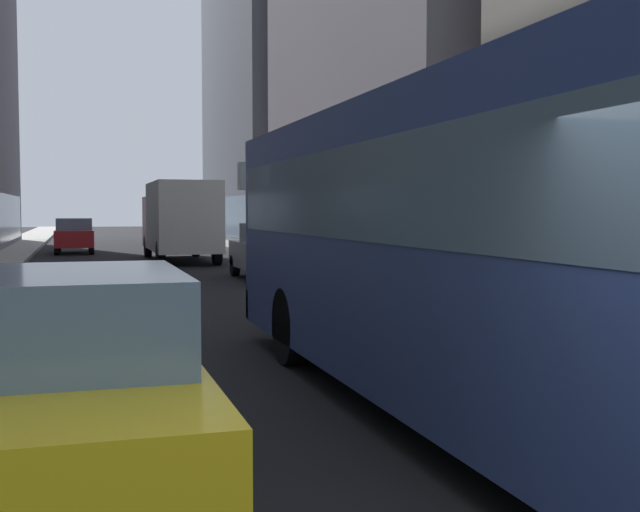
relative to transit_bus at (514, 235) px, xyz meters
The scene contains 9 objects.
ground_plane 31.24m from the transit_bus, 92.20° to the left, with size 120.00×120.00×0.00m, color black.
sidewalk_left 31.97m from the transit_bus, 102.48° to the left, with size 2.40×110.00×0.15m, color #ADA89E.
sidewalk_right 31.54m from the transit_bus, 81.79° to the left, with size 2.40×110.00×0.15m, color gray.
building_right_far 46.17m from the transit_bus, 75.97° to the left, with size 11.62×17.44×30.66m.
transit_bus is the anchor object (origin of this frame).
car_silver_sedan 15.72m from the transit_bus, 84.15° to the left, with size 1.93×4.14×1.62m.
car_red_coupe 32.15m from the transit_bus, 97.15° to the left, with size 1.70×3.94×1.62m.
car_yellow_taxi 4.21m from the transit_bus, 166.99° to the right, with size 1.93×4.25×1.62m.
box_truck 24.78m from the transit_bus, 90.00° to the left, with size 2.30×7.50×3.05m.
Camera 1 is at (-2.53, -2.42, 2.01)m, focal length 44.25 mm.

